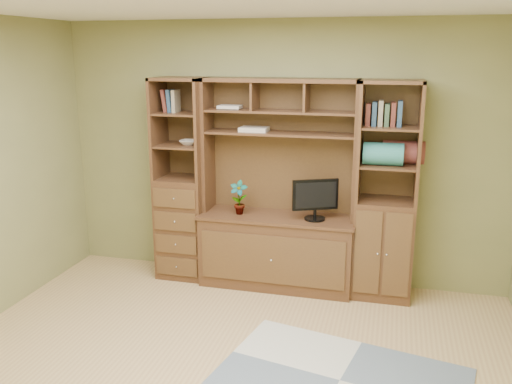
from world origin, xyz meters
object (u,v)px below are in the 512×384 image
(monitor, at_px, (315,192))
(left_tower, at_px, (183,180))
(right_tower, at_px, (386,192))
(center_hutch, at_px, (278,187))

(monitor, bearing_deg, left_tower, 152.03)
(right_tower, relative_size, monitor, 3.76)
(center_hutch, relative_size, right_tower, 1.00)
(monitor, bearing_deg, right_tower, -18.27)
(left_tower, distance_m, monitor, 1.38)
(right_tower, distance_m, monitor, 0.66)
(left_tower, height_order, right_tower, same)
(left_tower, relative_size, monitor, 3.76)
(right_tower, height_order, monitor, right_tower)
(right_tower, xyz_separation_m, monitor, (-0.65, -0.07, -0.02))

